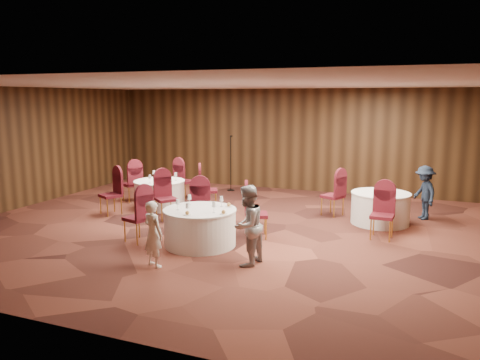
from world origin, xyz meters
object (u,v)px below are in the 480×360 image
at_px(table_left, 160,194).
at_px(table_main, 200,227).
at_px(mic_stand, 231,174).
at_px(woman_b, 247,225).
at_px(man_c, 424,193).
at_px(table_right, 380,208).
at_px(woman_a, 153,234).

bearing_deg(table_left, table_main, -45.64).
bearing_deg(table_left, mic_stand, 73.47).
relative_size(woman_b, man_c, 1.09).
xyz_separation_m(table_main, woman_b, (1.27, -0.69, 0.34)).
relative_size(mic_stand, woman_b, 1.23).
distance_m(table_left, table_right, 5.67).
bearing_deg(woman_b, table_right, 163.07).
bearing_deg(table_main, man_c, 42.78).
height_order(woman_b, man_c, woman_b).
relative_size(mic_stand, man_c, 1.34).
bearing_deg(table_right, table_main, -136.64).
distance_m(table_right, man_c, 1.27).
relative_size(woman_a, man_c, 0.90).
height_order(table_main, mic_stand, mic_stand).
relative_size(table_right, woman_b, 0.95).
bearing_deg(table_main, table_right, 43.36).
height_order(table_left, man_c, man_c).
height_order(mic_stand, woman_b, mic_stand).
bearing_deg(woman_b, mic_stand, -144.36).
height_order(mic_stand, man_c, mic_stand).
bearing_deg(mic_stand, table_left, -106.53).
height_order(table_right, woman_b, woman_b).
bearing_deg(woman_b, woman_a, -55.01).
xyz_separation_m(woman_a, man_c, (4.36, 5.20, 0.07)).
xyz_separation_m(mic_stand, woman_b, (2.86, -6.08, 0.19)).
height_order(table_main, man_c, man_c).
xyz_separation_m(table_main, table_left, (-2.44, 2.50, 0.00)).
bearing_deg(woman_a, table_main, -78.41).
xyz_separation_m(table_left, woman_b, (3.72, -3.19, 0.34)).
xyz_separation_m(table_left, mic_stand, (0.86, 2.89, 0.15)).
bearing_deg(mic_stand, man_c, -15.24).
height_order(table_right, mic_stand, mic_stand).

